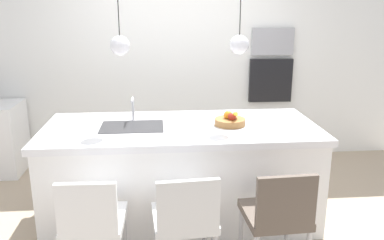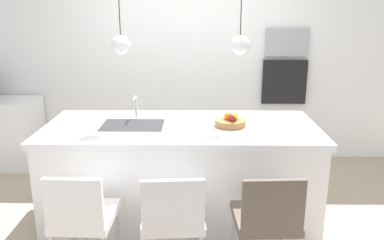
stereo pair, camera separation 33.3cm
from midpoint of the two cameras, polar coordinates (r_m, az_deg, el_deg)
name	(u,v)px [view 2 (the right image)]	position (r m, az deg, el deg)	size (l,w,h in m)	color
floor	(182,215)	(3.97, 0.99, -13.49)	(6.60, 6.60, 0.00)	tan
back_wall	(186,60)	(5.15, 0.94, 8.62)	(6.00, 0.10, 2.60)	white
kitchen_island	(181,171)	(3.77, 1.02, -7.41)	(2.47, 1.08, 0.91)	white
sink_basin	(133,126)	(3.64, -5.89, -0.83)	(0.56, 0.40, 0.02)	#2D2D30
faucet	(135,104)	(3.80, -5.60, 2.22)	(0.02, 0.17, 0.22)	silver
fruit_bowl	(230,121)	(3.61, 8.16, -0.24)	(0.28, 0.28, 0.16)	#9E6B38
microwave	(287,42)	(5.22, 15.17, 10.68)	(0.54, 0.08, 0.34)	#9E9EA3
oven	(284,82)	(5.29, 14.78, 5.28)	(0.56, 0.08, 0.56)	black
chair_near	(83,216)	(3.00, -12.23, -13.35)	(0.43, 0.49, 0.86)	white
chair_middle	(173,217)	(2.93, 0.61, -13.78)	(0.48, 0.49, 0.85)	silver
chair_far	(267,218)	(3.01, 13.89, -13.47)	(0.47, 0.49, 0.85)	brown
pendant_light_left	(121,45)	(3.51, -7.42, 10.61)	(0.17, 0.17, 0.77)	silver
pendant_light_right	(240,45)	(3.52, 9.62, 10.54)	(0.17, 0.17, 0.77)	silver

